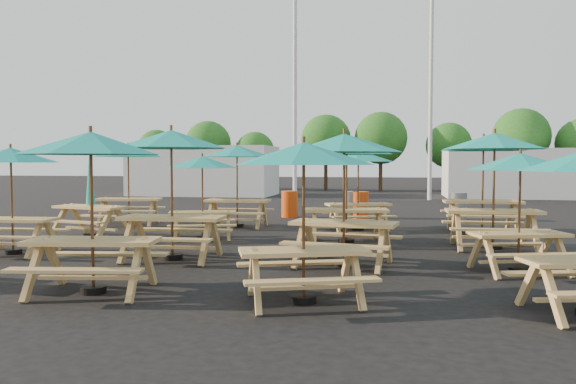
% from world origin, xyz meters
% --- Properties ---
extents(ground, '(120.00, 120.00, 0.00)m').
position_xyz_m(ground, '(0.00, 0.00, 0.00)').
color(ground, black).
rests_on(ground, ground).
extents(picnic_unit_1, '(2.01, 2.01, 2.19)m').
position_xyz_m(picnic_unit_1, '(-4.94, -2.70, 1.89)').
color(picnic_unit_1, tan).
rests_on(picnic_unit_1, ground).
extents(picnic_unit_2, '(2.17, 2.00, 2.37)m').
position_xyz_m(picnic_unit_2, '(-4.69, -0.10, 0.97)').
color(picnic_unit_2, tan).
rests_on(picnic_unit_2, ground).
extents(picnic_unit_3, '(2.45, 2.45, 2.39)m').
position_xyz_m(picnic_unit_3, '(-5.07, 2.71, 2.06)').
color(picnic_unit_3, tan).
rests_on(picnic_unit_3, ground).
extents(picnic_unit_4, '(2.29, 2.29, 2.32)m').
position_xyz_m(picnic_unit_4, '(-1.52, -5.56, 2.00)').
color(picnic_unit_4, tan).
rests_on(picnic_unit_4, ground).
extents(picnic_unit_5, '(2.26, 2.26, 2.51)m').
position_xyz_m(picnic_unit_5, '(-1.47, -2.73, 2.16)').
color(picnic_unit_5, tan).
rests_on(picnic_unit_5, ground).
extents(picnic_unit_6, '(2.22, 2.22, 2.04)m').
position_xyz_m(picnic_unit_6, '(-1.85, 0.10, 1.76)').
color(picnic_unit_6, tan).
rests_on(picnic_unit_6, ground).
extents(picnic_unit_7, '(2.10, 2.10, 2.38)m').
position_xyz_m(picnic_unit_7, '(-1.72, 2.74, 2.05)').
color(picnic_unit_7, tan).
rests_on(picnic_unit_7, ground).
extents(picnic_unit_8, '(2.38, 2.38, 2.16)m').
position_xyz_m(picnic_unit_8, '(1.53, -5.55, 1.86)').
color(picnic_unit_8, tan).
rests_on(picnic_unit_8, ground).
extents(picnic_unit_9, '(2.38, 2.38, 2.41)m').
position_xyz_m(picnic_unit_9, '(1.82, -2.78, 2.07)').
color(picnic_unit_9, tan).
rests_on(picnic_unit_9, ground).
extents(picnic_unit_10, '(2.36, 2.36, 2.41)m').
position_xyz_m(picnic_unit_10, '(1.64, 0.01, 2.08)').
color(picnic_unit_10, tan).
rests_on(picnic_unit_10, ground).
extents(picnic_unit_11, '(2.45, 2.45, 2.22)m').
position_xyz_m(picnic_unit_11, '(1.75, 2.66, 1.91)').
color(picnic_unit_11, tan).
rests_on(picnic_unit_11, ground).
extents(picnic_unit_13, '(2.20, 2.20, 2.04)m').
position_xyz_m(picnic_unit_13, '(4.79, -2.88, 1.76)').
color(picnic_unit_13, tan).
rests_on(picnic_unit_13, ground).
extents(picnic_unit_14, '(2.25, 2.25, 2.53)m').
position_xyz_m(picnic_unit_14, '(4.83, -0.15, 2.18)').
color(picnic_unit_14, tan).
rests_on(picnic_unit_14, ground).
extents(picnic_unit_15, '(2.27, 2.27, 2.56)m').
position_xyz_m(picnic_unit_15, '(5.05, 2.78, 2.21)').
color(picnic_unit_15, tan).
rests_on(picnic_unit_15, ground).
extents(waste_bin_0, '(0.56, 0.56, 0.90)m').
position_xyz_m(waste_bin_0, '(-0.77, 5.93, 0.45)').
color(waste_bin_0, '#DD440D').
rests_on(waste_bin_0, ground).
extents(waste_bin_1, '(0.56, 0.56, 0.90)m').
position_xyz_m(waste_bin_1, '(1.31, 6.09, 0.45)').
color(waste_bin_1, gray).
rests_on(waste_bin_1, ground).
extents(waste_bin_2, '(0.56, 0.56, 0.90)m').
position_xyz_m(waste_bin_2, '(1.62, 5.98, 0.45)').
color(waste_bin_2, '#DD440D').
rests_on(waste_bin_2, ground).
extents(waste_bin_3, '(0.56, 0.56, 0.90)m').
position_xyz_m(waste_bin_3, '(4.78, 6.00, 0.45)').
color(waste_bin_3, gray).
rests_on(waste_bin_3, ground).
extents(mast_0, '(0.20, 0.20, 12.00)m').
position_xyz_m(mast_0, '(-2.00, 14.00, 6.00)').
color(mast_0, silver).
rests_on(mast_0, ground).
extents(mast_1, '(0.20, 0.20, 12.00)m').
position_xyz_m(mast_1, '(4.50, 16.00, 6.00)').
color(mast_1, silver).
rests_on(mast_1, ground).
extents(event_tent_0, '(8.00, 4.00, 2.80)m').
position_xyz_m(event_tent_0, '(-8.00, 18.00, 1.40)').
color(event_tent_0, silver).
rests_on(event_tent_0, ground).
extents(event_tent_1, '(7.00, 4.00, 2.60)m').
position_xyz_m(event_tent_1, '(9.00, 19.00, 1.30)').
color(event_tent_1, silver).
rests_on(event_tent_1, ground).
extents(tree_0, '(2.80, 2.80, 4.24)m').
position_xyz_m(tree_0, '(-14.07, 25.25, 2.83)').
color(tree_0, '#382314').
rests_on(tree_0, ground).
extents(tree_1, '(3.11, 3.11, 4.72)m').
position_xyz_m(tree_1, '(-9.74, 23.90, 3.15)').
color(tree_1, '#382314').
rests_on(tree_1, ground).
extents(tree_2, '(2.59, 2.59, 3.93)m').
position_xyz_m(tree_2, '(-6.39, 23.65, 2.62)').
color(tree_2, '#382314').
rests_on(tree_2, ground).
extents(tree_3, '(3.36, 3.36, 5.09)m').
position_xyz_m(tree_3, '(-1.75, 24.72, 3.41)').
color(tree_3, '#382314').
rests_on(tree_3, ground).
extents(tree_4, '(3.41, 3.41, 5.17)m').
position_xyz_m(tree_4, '(1.90, 24.26, 3.46)').
color(tree_4, '#382314').
rests_on(tree_4, ground).
extents(tree_5, '(2.94, 2.94, 4.45)m').
position_xyz_m(tree_5, '(6.22, 24.67, 2.97)').
color(tree_5, '#382314').
rests_on(tree_5, ground).
extents(tree_6, '(3.38, 3.38, 5.13)m').
position_xyz_m(tree_6, '(10.23, 22.90, 3.43)').
color(tree_6, '#382314').
rests_on(tree_6, ground).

